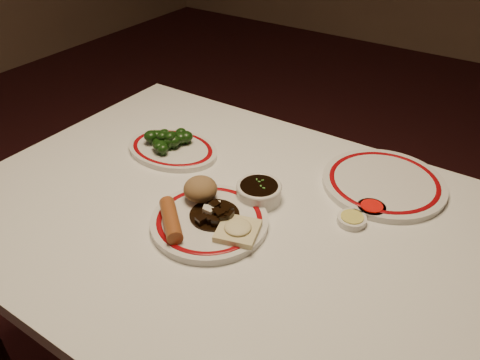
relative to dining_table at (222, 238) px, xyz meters
name	(u,v)px	position (x,y,z in m)	size (l,w,h in m)	color
dining_table	(222,238)	(0.00, 0.00, 0.00)	(1.20, 0.90, 0.75)	white
main_plate	(210,221)	(0.01, -0.06, 0.10)	(0.31, 0.31, 0.02)	silver
rice_mound	(200,189)	(-0.04, -0.02, 0.14)	(0.08, 0.08, 0.06)	olive
spring_roll	(171,220)	(-0.04, -0.13, 0.13)	(0.03, 0.03, 0.12)	#9A5125
fried_wonton	(238,229)	(0.09, -0.07, 0.12)	(0.10, 0.10, 0.02)	beige
stirfry_heap	(216,214)	(0.02, -0.05, 0.12)	(0.11, 0.11, 0.03)	black
broccoli_plate	(173,149)	(-0.25, 0.13, 0.10)	(0.27, 0.24, 0.02)	silver
broccoli_pile	(167,139)	(-0.26, 0.12, 0.13)	(0.12, 0.12, 0.05)	#23471C
soy_bowl	(259,193)	(0.06, 0.07, 0.11)	(0.10, 0.10, 0.04)	silver
sweet_sour_dish	(371,209)	(0.29, 0.18, 0.10)	(0.06, 0.06, 0.02)	silver
mustard_dish	(352,220)	(0.27, 0.12, 0.10)	(0.06, 0.06, 0.02)	silver
far_plate	(384,183)	(0.28, 0.29, 0.10)	(0.36, 0.36, 0.02)	silver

